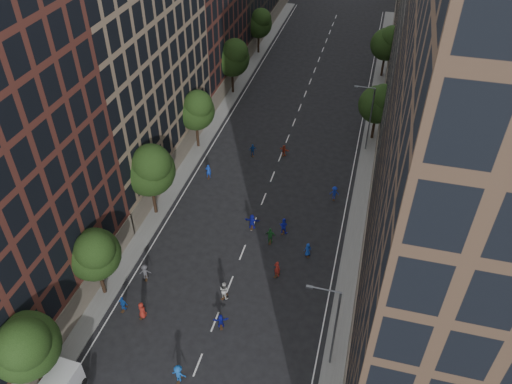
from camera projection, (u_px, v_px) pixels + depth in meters
ground at (280, 159)px, 64.92m from camera, size 240.00×240.00×0.00m
sidewalk_left at (211, 118)px, 72.92m from camera, size 4.00×105.00×0.15m
sidewalk_right at (377, 141)px, 68.13m from camera, size 4.00×105.00×0.15m
bldg_left_b at (104, 31)px, 54.29m from camera, size 14.00×26.00×34.00m
bldg_right_a at (497, 189)px, 31.01m from camera, size 14.00×30.00×36.00m
bldg_right_b at (464, 39)px, 53.81m from camera, size 14.00×28.00×33.00m
tree_left_0 at (24, 346)px, 36.13m from camera, size 5.20×5.20×8.83m
tree_left_1 at (94, 253)px, 43.93m from camera, size 4.80×4.80×8.21m
tree_left_2 at (150, 169)px, 52.45m from camera, size 5.60×5.60×9.45m
tree_left_3 at (196, 109)px, 63.36m from camera, size 5.00×5.00×8.58m
tree_left_4 at (233, 57)px, 75.23m from camera, size 5.40×5.40×9.08m
tree_left_5 at (259, 23)px, 87.57m from camera, size 4.80×4.80×8.33m
tree_right_a at (379, 103)px, 65.04m from camera, size 5.00×5.00×8.39m
tree_right_b at (388, 42)px, 79.90m from camera, size 5.20×5.20×8.83m
streetlamp_near at (333, 324)px, 38.51m from camera, size 2.64×0.22×9.06m
streetlamp_far at (369, 116)px, 63.38m from camera, size 2.64×0.22×9.06m
skater_3 at (179, 374)px, 39.90m from camera, size 1.21×0.72×1.84m
skater_4 at (123, 304)px, 45.47m from camera, size 1.02×0.54×1.65m
skater_5 at (221, 321)px, 44.08m from camera, size 1.46×0.91×1.50m
skater_6 at (142, 310)px, 44.82m from camera, size 1.00×0.81×1.78m
skater_7 at (277, 269)px, 48.63m from camera, size 0.81×0.69×1.89m
skater_8 at (224, 290)px, 46.53m from camera, size 1.13×1.00×1.94m
skater_9 at (145, 272)px, 48.39m from camera, size 1.31×1.03×1.77m
skater_10 at (270, 236)px, 52.27m from camera, size 1.12×0.50×1.89m
skater_11 at (252, 222)px, 54.05m from camera, size 1.71×0.65×1.81m
skater_12 at (308, 250)px, 50.92m from camera, size 0.88×0.74×1.53m
skater_13 at (208, 172)px, 61.14m from camera, size 0.77×0.58×1.90m
skater_14 at (284, 226)px, 53.44m from camera, size 1.03×0.86×1.92m
skater_15 at (334, 193)px, 58.00m from camera, size 1.18×0.77×1.71m
skater_16 at (253, 150)px, 64.99m from camera, size 1.06×0.73×1.66m
skater_17 at (284, 151)px, 65.02m from camera, size 1.47×0.87×1.51m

